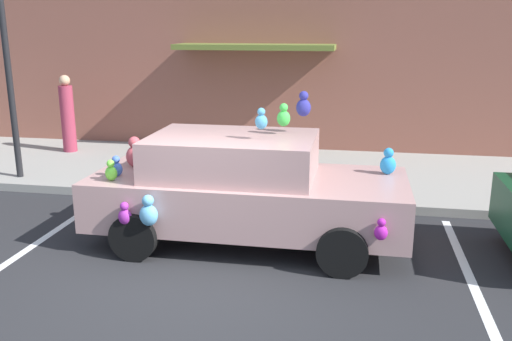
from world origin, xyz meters
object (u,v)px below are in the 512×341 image
(street_lamp_post, at_px, (7,55))
(pedestrian_near_shopfront, at_px, (68,116))
(teddy_bear_on_sidewalk, at_px, (147,161))
(plush_covered_car, at_px, (244,188))

(street_lamp_post, relative_size, pedestrian_near_shopfront, 2.15)
(teddy_bear_on_sidewalk, height_order, street_lamp_post, street_lamp_post)
(street_lamp_post, bearing_deg, pedestrian_near_shopfront, 94.04)
(plush_covered_car, distance_m, teddy_bear_on_sidewalk, 3.42)
(street_lamp_post, xyz_separation_m, pedestrian_near_shopfront, (-0.16, 2.25, -1.50))
(teddy_bear_on_sidewalk, bearing_deg, street_lamp_post, -172.45)
(street_lamp_post, height_order, pedestrian_near_shopfront, street_lamp_post)
(teddy_bear_on_sidewalk, bearing_deg, plush_covered_car, -45.18)
(street_lamp_post, distance_m, pedestrian_near_shopfront, 2.71)
(plush_covered_car, bearing_deg, street_lamp_post, 157.02)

